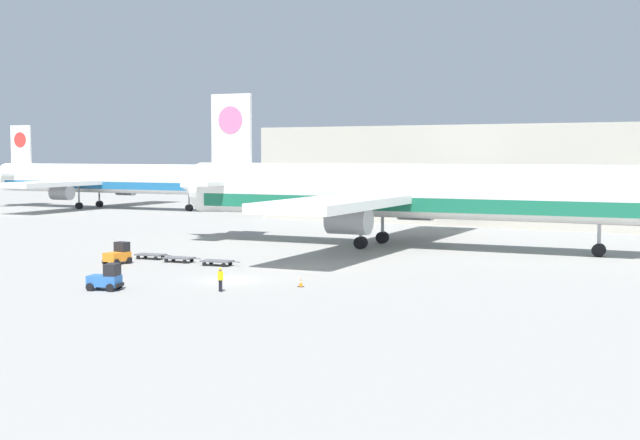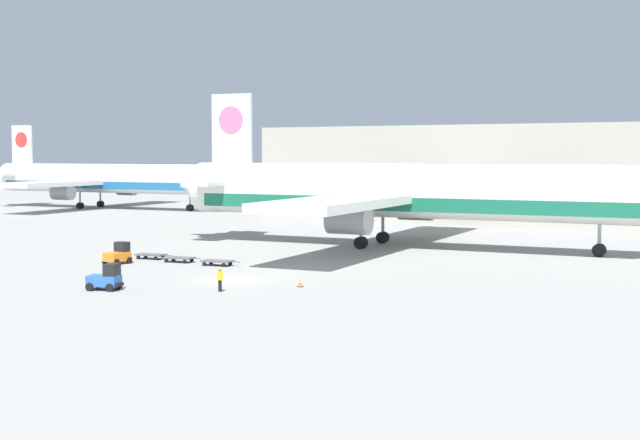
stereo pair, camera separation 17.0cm
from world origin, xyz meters
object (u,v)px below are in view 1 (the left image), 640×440
object	(u,v)px
baggage_dolly_second	(179,258)
traffic_cone_near	(301,283)
baggage_tug_mid	(106,278)
ground_crew_near	(220,277)
baggage_dolly_lead	(151,255)
airplane_distant	(102,180)
traffic_cone_far	(107,280)
baggage_tug_foreground	(118,254)
airplane_main	(401,193)
baggage_dolly_third	(217,261)

from	to	relation	value
baggage_dolly_second	traffic_cone_near	distance (m)	19.14
baggage_dolly_second	traffic_cone_near	size ratio (longest dim) A/B	5.72
baggage_tug_mid	ground_crew_near	xyz separation A→B (m)	(7.82, 3.58, 0.19)
baggage_tug_mid	traffic_cone_near	bearing A→B (deg)	18.65
baggage_tug_mid	traffic_cone_near	size ratio (longest dim) A/B	4.16
baggage_dolly_lead	ground_crew_near	world-z (taller)	ground_crew_near
airplane_distant	baggage_tug_mid	xyz separation A→B (m)	(68.17, -71.69, -4.37)
traffic_cone_far	baggage_dolly_second	bearing A→B (deg)	106.18
airplane_distant	baggage_dolly_lead	xyz separation A→B (m)	(58.29, -55.13, -4.86)
baggage_tug_foreground	traffic_cone_far	world-z (taller)	baggage_tug_foreground
ground_crew_near	baggage_tug_foreground	bearing A→B (deg)	165.81
baggage_dolly_lead	airplane_main	bearing A→B (deg)	45.02
baggage_tug_foreground	baggage_dolly_third	world-z (taller)	baggage_tug_foreground
ground_crew_near	traffic_cone_near	bearing A→B (deg)	63.28
baggage_dolly_lead	ground_crew_near	distance (m)	21.96
airplane_distant	airplane_main	bearing A→B (deg)	-29.57
airplane_main	traffic_cone_near	distance (m)	30.54
ground_crew_near	traffic_cone_far	size ratio (longest dim) A/B	2.69
ground_crew_near	baggage_dolly_third	bearing A→B (deg)	138.76
baggage_tug_mid	airplane_main	bearing A→B (deg)	62.85
baggage_dolly_second	traffic_cone_near	xyz separation A→B (m)	(17.65, -7.40, -0.07)
baggage_dolly_third	baggage_tug_mid	bearing A→B (deg)	-92.71
baggage_tug_mid	baggage_dolly_second	size ratio (longest dim) A/B	0.73
baggage_tug_foreground	traffic_cone_near	distance (m)	22.02
baggage_dolly_second	traffic_cone_far	size ratio (longest dim) A/B	5.62
baggage_tug_foreground	ground_crew_near	bearing A→B (deg)	-113.59
baggage_dolly_lead	traffic_cone_near	size ratio (longest dim) A/B	5.72
traffic_cone_far	airplane_main	bearing A→B (deg)	76.74
baggage_tug_mid	traffic_cone_near	distance (m)	14.51
airplane_distant	baggage_dolly_second	xyz separation A→B (m)	(62.26, -55.76, -4.86)
airplane_distant	baggage_dolly_third	size ratio (longest dim) A/B	13.84
baggage_tug_foreground	traffic_cone_far	bearing A→B (deg)	-139.12
airplane_distant	baggage_dolly_third	distance (m)	87.33
airplane_distant	traffic_cone_far	world-z (taller)	airplane_distant
baggage_dolly_lead	baggage_tug_foreground	bearing A→B (deg)	-98.82
airplane_distant	baggage_tug_foreground	bearing A→B (deg)	-51.01
airplane_main	baggage_dolly_lead	world-z (taller)	airplane_main
baggage_dolly_third	ground_crew_near	size ratio (longest dim) A/B	2.09
airplane_distant	baggage_tug_mid	bearing A→B (deg)	-51.82
baggage_tug_foreground	ground_crew_near	distance (m)	19.77
baggage_tug_foreground	ground_crew_near	size ratio (longest dim) A/B	1.39
traffic_cone_near	traffic_cone_far	distance (m)	15.08
airplane_main	baggage_dolly_second	world-z (taller)	airplane_main
baggage_tug_mid	traffic_cone_far	size ratio (longest dim) A/B	4.09
baggage_tug_mid	ground_crew_near	bearing A→B (deg)	7.25
airplane_main	baggage_dolly_third	size ratio (longest dim) A/B	15.40
airplane_main	baggage_dolly_lead	xyz separation A→B (m)	(-16.46, -21.56, -5.45)
baggage_tug_mid	baggage_dolly_lead	bearing A→B (deg)	103.47
airplane_main	baggage_dolly_third	bearing A→B (deg)	-114.13
airplane_distant	baggage_tug_mid	distance (m)	99.03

